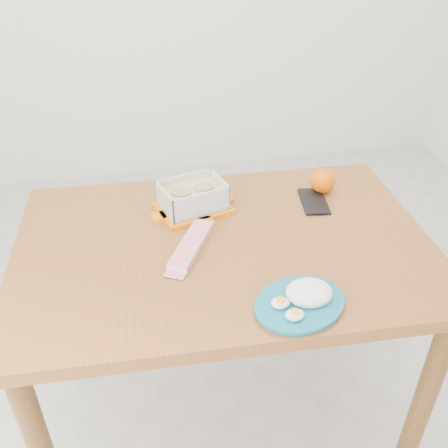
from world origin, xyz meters
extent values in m
plane|color=#B7B7B2|center=(0.00, 0.00, 0.00)|extent=(3.50, 3.50, 0.00)
cube|color=#9E6A2C|center=(-0.14, -0.16, 0.73)|extent=(1.22, 0.84, 0.04)
cylinder|color=brown|center=(0.37, -0.51, 0.35)|extent=(0.06, 0.06, 0.71)
cylinder|color=brown|center=(-0.66, 0.20, 0.35)|extent=(0.06, 0.06, 0.71)
cylinder|color=brown|center=(0.40, 0.15, 0.35)|extent=(0.06, 0.06, 0.71)
cube|color=orange|center=(-0.20, 0.03, 0.76)|extent=(0.25, 0.22, 0.01)
cube|color=silver|center=(-0.20, 0.03, 0.80)|extent=(0.22, 0.18, 0.08)
cube|color=tan|center=(-0.20, 0.03, 0.79)|extent=(0.20, 0.17, 0.05)
cylinder|color=tan|center=(-0.24, 0.02, 0.81)|extent=(0.08, 0.08, 0.02)
cylinder|color=tan|center=(-0.17, 0.04, 0.81)|extent=(0.08, 0.08, 0.02)
sphere|color=#F55E04|center=(0.23, 0.05, 0.79)|extent=(0.08, 0.08, 0.08)
cylinder|color=#176981|center=(-0.02, -0.46, 0.76)|extent=(0.29, 0.29, 0.01)
ellipsoid|color=white|center=(0.01, -0.44, 0.79)|extent=(0.14, 0.13, 0.05)
ellipsoid|color=white|center=(-0.07, -0.46, 0.78)|extent=(0.06, 0.05, 0.02)
ellipsoid|color=white|center=(-0.05, -0.50, 0.78)|extent=(0.06, 0.05, 0.02)
cube|color=#BE090C|center=(-0.24, -0.17, 0.76)|extent=(0.16, 0.23, 0.02)
cube|color=black|center=(0.18, -0.01, 0.75)|extent=(0.10, 0.17, 0.01)
camera|label=1|loc=(-0.38, -1.28, 1.59)|focal=40.00mm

